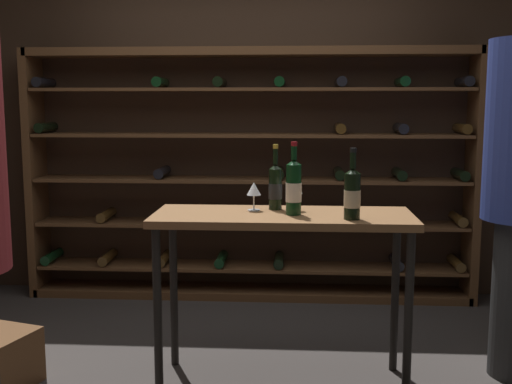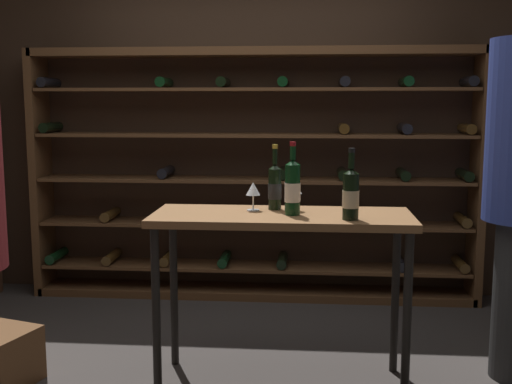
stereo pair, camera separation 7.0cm
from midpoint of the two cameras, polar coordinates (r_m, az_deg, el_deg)
name	(u,v)px [view 1 (the left image)]	position (r m, az deg, el deg)	size (l,w,h in m)	color
ground_plane	(226,374)	(3.67, -3.30, -16.11)	(9.31, 9.31, 0.00)	#383330
back_wall	(248,117)	(5.00, -1.12, 6.75)	(5.23, 0.10, 2.77)	#3D2B1E
wine_rack	(254,176)	(4.81, -0.61, 1.41)	(3.41, 0.32, 1.90)	brown
tasting_table	(283,235)	(3.31, 1.83, -3.87)	(1.35, 0.52, 0.93)	brown
wine_bottle_green_slim	(352,194)	(3.14, 8.06, -0.14)	(0.08, 0.08, 0.35)	black
wine_bottle_black_capsule	(275,186)	(3.40, 1.17, 0.52)	(0.07, 0.07, 0.35)	black
wine_bottle_gold_foil	(294,187)	(3.24, 2.81, 0.44)	(0.08, 0.08, 0.38)	black
wine_glass_stemmed_center	(295,189)	(3.35, 2.94, 0.27)	(0.08, 0.08, 0.16)	silver
wine_glass_stemmed_right	(254,190)	(3.35, -0.79, 0.17)	(0.08, 0.08, 0.15)	silver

